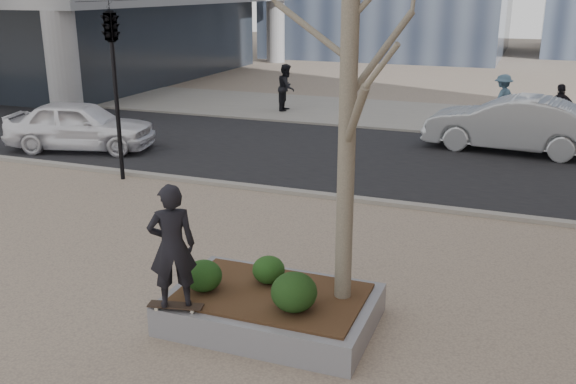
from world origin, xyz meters
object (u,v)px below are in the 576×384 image
at_px(skateboard, 176,307).
at_px(police_car, 80,125).
at_px(skateboarder, 172,246).
at_px(planter, 272,309).

bearing_deg(skateboard, police_car, 121.66).
bearing_deg(skateboard, skateboarder, -88.29).
bearing_deg(police_car, skateboarder, -150.69).
relative_size(skateboard, skateboarder, 0.44).
distance_m(planter, skateboard, 1.43).
bearing_deg(planter, skateboard, -141.34).
bearing_deg(skateboarder, skateboard, -110.14).
relative_size(skateboard, police_car, 0.18).
relative_size(planter, skateboarder, 1.68).
height_order(skateboarder, police_car, skateboarder).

